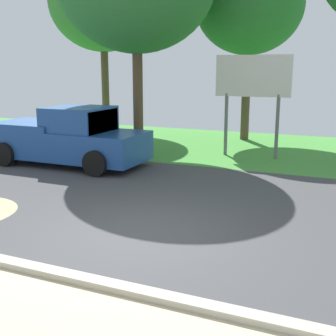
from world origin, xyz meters
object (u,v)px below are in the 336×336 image
roadside_billboard (253,83)px  tree_right_mid (103,2)px  pickup_truck (68,138)px  tree_center_back (249,5)px

roadside_billboard → tree_right_mid: 9.68m
pickup_truck → tree_right_mid: bearing=115.5°
roadside_billboard → tree_right_mid: bearing=155.3°
roadside_billboard → tree_center_back: size_ratio=0.46×
tree_right_mid → pickup_truck: bearing=-67.3°
roadside_billboard → tree_center_back: bearing=106.9°
pickup_truck → tree_center_back: 9.54m
pickup_truck → roadside_billboard: 6.47m
roadside_billboard → tree_right_mid: size_ratio=0.41×
roadside_billboard → tree_center_back: 4.88m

